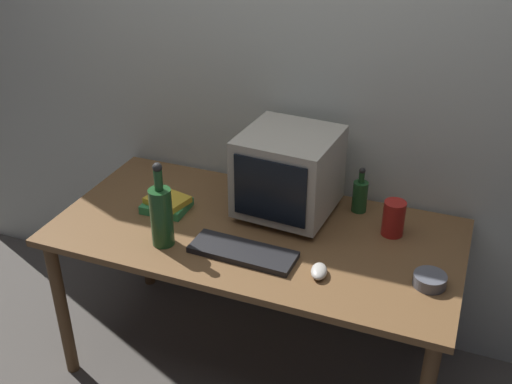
# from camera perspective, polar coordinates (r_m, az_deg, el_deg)

# --- Properties ---
(ground_plane) EXTENTS (6.00, 6.00, 0.00)m
(ground_plane) POSITION_cam_1_polar(r_m,az_deg,el_deg) (3.02, 0.00, -15.51)
(ground_plane) COLOR #56514C
(back_wall) EXTENTS (4.00, 0.08, 2.50)m
(back_wall) POSITION_cam_1_polar(r_m,az_deg,el_deg) (2.73, 3.71, 10.53)
(back_wall) COLOR beige
(back_wall) RESTS_ON ground
(desk) EXTENTS (1.68, 0.83, 0.75)m
(desk) POSITION_cam_1_polar(r_m,az_deg,el_deg) (2.59, 0.00, -5.03)
(desk) COLOR brown
(desk) RESTS_ON ground
(crt_monitor) EXTENTS (0.41, 0.41, 0.37)m
(crt_monitor) POSITION_cam_1_polar(r_m,az_deg,el_deg) (2.58, 3.04, 1.79)
(crt_monitor) COLOR #B2AD9E
(crt_monitor) RESTS_ON desk
(keyboard) EXTENTS (0.42, 0.16, 0.02)m
(keyboard) POSITION_cam_1_polar(r_m,az_deg,el_deg) (2.39, -1.23, -5.61)
(keyboard) COLOR black
(keyboard) RESTS_ON desk
(computer_mouse) EXTENTS (0.08, 0.11, 0.04)m
(computer_mouse) POSITION_cam_1_polar(r_m,az_deg,el_deg) (2.29, 5.89, -7.35)
(computer_mouse) COLOR beige
(computer_mouse) RESTS_ON desk
(bottle_tall) EXTENTS (0.09, 0.09, 0.36)m
(bottle_tall) POSITION_cam_1_polar(r_m,az_deg,el_deg) (2.42, -8.81, -2.07)
(bottle_tall) COLOR #1E4C23
(bottle_tall) RESTS_ON desk
(bottle_short) EXTENTS (0.07, 0.07, 0.21)m
(bottle_short) POSITION_cam_1_polar(r_m,az_deg,el_deg) (2.68, 9.66, -0.28)
(bottle_short) COLOR #1E4C23
(bottle_short) RESTS_ON desk
(book_stack) EXTENTS (0.20, 0.17, 0.06)m
(book_stack) POSITION_cam_1_polar(r_m,az_deg,el_deg) (2.70, -8.30, -1.08)
(book_stack) COLOR #33894C
(book_stack) RESTS_ON desk
(cd_spindle) EXTENTS (0.12, 0.12, 0.04)m
(cd_spindle) POSITION_cam_1_polar(r_m,az_deg,el_deg) (2.32, 15.87, -7.89)
(cd_spindle) COLOR #595B66
(cd_spindle) RESTS_ON desk
(metal_canister) EXTENTS (0.09, 0.09, 0.15)m
(metal_canister) POSITION_cam_1_polar(r_m,az_deg,el_deg) (2.54, 12.69, -2.40)
(metal_canister) COLOR #A51E19
(metal_canister) RESTS_ON desk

